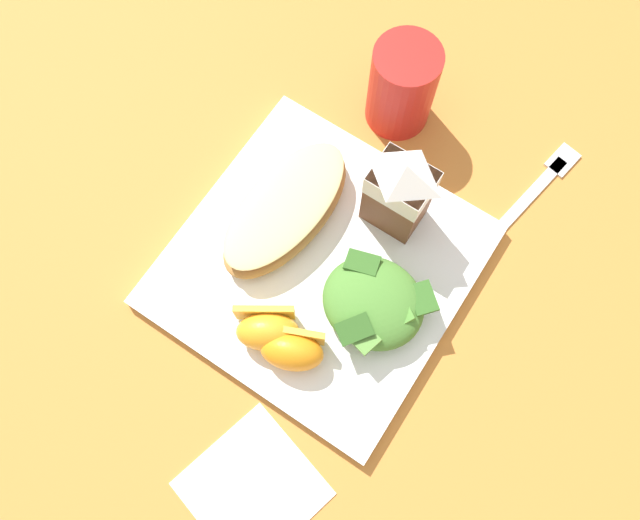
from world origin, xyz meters
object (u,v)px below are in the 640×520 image
object	(u,v)px
green_salad_pile	(373,303)
orange_wedge_middle	(292,349)
orange_wedge_front	(264,327)
metal_fork	(529,196)
cheesy_pizza_bread	(286,210)
white_plate	(320,265)
milk_carton	(400,190)
drinking_red_cup	(402,87)
paper_napkin	(252,489)

from	to	relation	value
green_salad_pile	orange_wedge_middle	bearing A→B (deg)	-116.61
orange_wedge_front	metal_fork	world-z (taller)	orange_wedge_front
cheesy_pizza_bread	white_plate	bearing A→B (deg)	-22.07
milk_carton	drinking_red_cup	xyz separation A→B (m)	(-0.06, 0.11, -0.02)
orange_wedge_middle	white_plate	bearing A→B (deg)	107.47
milk_carton	green_salad_pile	bearing A→B (deg)	-70.25
milk_carton	orange_wedge_front	world-z (taller)	milk_carton
green_salad_pile	orange_wedge_front	xyz separation A→B (m)	(-0.07, -0.08, -0.00)
orange_wedge_middle	cheesy_pizza_bread	bearing A→B (deg)	126.89
milk_carton	paper_napkin	bearing A→B (deg)	-83.85
white_plate	cheesy_pizza_bread	size ratio (longest dim) A/B	1.59
cheesy_pizza_bread	green_salad_pile	bearing A→B (deg)	-15.10
orange_wedge_middle	metal_fork	world-z (taller)	orange_wedge_middle
white_plate	drinking_red_cup	xyz separation A→B (m)	(-0.03, 0.20, 0.04)
cheesy_pizza_bread	metal_fork	size ratio (longest dim) A/B	0.94
orange_wedge_front	paper_napkin	size ratio (longest dim) A/B	0.64
green_salad_pile	milk_carton	distance (m)	0.11
orange_wedge_front	milk_carton	bearing A→B (deg)	77.37
orange_wedge_middle	paper_napkin	xyz separation A→B (m)	(0.04, -0.12, -0.03)
cheesy_pizza_bread	metal_fork	world-z (taller)	cheesy_pizza_bread
orange_wedge_front	orange_wedge_middle	size ratio (longest dim) A/B	1.01
cheesy_pizza_bread	milk_carton	size ratio (longest dim) A/B	1.60
milk_carton	orange_wedge_front	bearing A→B (deg)	-102.63
green_salad_pile	paper_napkin	bearing A→B (deg)	-90.70
white_plate	green_salad_pile	xyz separation A→B (m)	(0.07, -0.01, 0.03)
white_plate	orange_wedge_middle	bearing A→B (deg)	-72.53
milk_carton	metal_fork	size ratio (longest dim) A/B	0.58
white_plate	orange_wedge_middle	world-z (taller)	orange_wedge_middle
white_plate	paper_napkin	bearing A→B (deg)	-72.88
orange_wedge_front	paper_napkin	xyz separation A→B (m)	(0.07, -0.13, -0.03)
white_plate	milk_carton	world-z (taller)	milk_carton
white_plate	metal_fork	bearing A→B (deg)	52.87
green_salad_pile	white_plate	bearing A→B (deg)	171.06
white_plate	orange_wedge_front	xyz separation A→B (m)	(-0.01, -0.09, 0.03)
white_plate	metal_fork	distance (m)	0.24
cheesy_pizza_bread	milk_carton	world-z (taller)	milk_carton
white_plate	drinking_red_cup	bearing A→B (deg)	98.16
white_plate	green_salad_pile	distance (m)	0.07
paper_napkin	drinking_red_cup	bearing A→B (deg)	102.87
white_plate	green_salad_pile	world-z (taller)	green_salad_pile
orange_wedge_front	paper_napkin	bearing A→B (deg)	-60.51
paper_napkin	metal_fork	world-z (taller)	metal_fork
white_plate	paper_napkin	world-z (taller)	white_plate
paper_napkin	drinking_red_cup	world-z (taller)	drinking_red_cup
milk_carton	metal_fork	xyz separation A→B (m)	(0.11, 0.10, -0.07)
white_plate	paper_napkin	distance (m)	0.22
cheesy_pizza_bread	paper_napkin	xyz separation A→B (m)	(0.12, -0.24, -0.03)
milk_carton	white_plate	bearing A→B (deg)	-111.22
green_salad_pile	orange_wedge_front	size ratio (longest dim) A/B	1.52
orange_wedge_front	orange_wedge_middle	world-z (taller)	same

